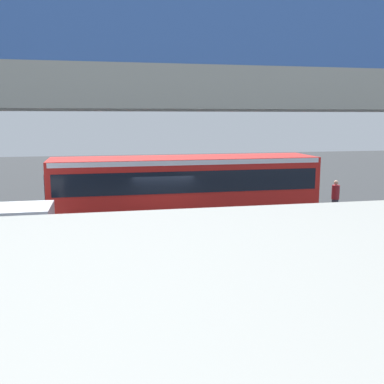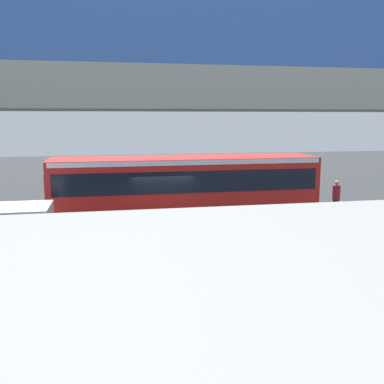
% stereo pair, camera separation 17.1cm
% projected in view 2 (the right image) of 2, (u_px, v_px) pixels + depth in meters
% --- Properties ---
extents(ground, '(80.00, 80.00, 0.00)m').
position_uv_depth(ground, '(161.00, 232.00, 19.09)').
color(ground, '#2D3033').
extents(city_bus, '(11.54, 2.85, 3.15)m').
position_uv_depth(city_bus, '(185.00, 186.00, 19.51)').
color(city_bus, red).
rests_on(city_bus, ground).
extents(pedestrian, '(0.38, 0.38, 1.79)m').
position_uv_depth(pedestrian, '(336.00, 199.00, 21.96)').
color(pedestrian, '#2D2D38').
rests_on(pedestrian, ground).
extents(traffic_sign, '(0.08, 0.60, 2.80)m').
position_uv_depth(traffic_sign, '(142.00, 177.00, 22.28)').
color(traffic_sign, slate).
rests_on(traffic_sign, ground).
extents(lane_dash_leftmost, '(2.00, 0.20, 0.01)m').
position_uv_depth(lane_dash_leftmost, '(312.00, 214.00, 22.63)').
color(lane_dash_leftmost, silver).
rests_on(lane_dash_leftmost, ground).
extents(lane_dash_left, '(2.00, 0.20, 0.01)m').
position_uv_depth(lane_dash_left, '(237.00, 217.00, 21.86)').
color(lane_dash_left, silver).
rests_on(lane_dash_left, ground).
extents(lane_dash_centre, '(2.00, 0.20, 0.01)m').
position_uv_depth(lane_dash_centre, '(156.00, 221.00, 21.09)').
color(lane_dash_centre, silver).
rests_on(lane_dash_centre, ground).
extents(lane_dash_right, '(2.00, 0.20, 0.01)m').
position_uv_depth(lane_dash_right, '(69.00, 225.00, 20.32)').
color(lane_dash_right, silver).
rests_on(lane_dash_right, ground).
extents(pedestrian_overpass, '(31.47, 2.60, 6.56)m').
position_uv_depth(pedestrian_overpass, '(261.00, 115.00, 6.64)').
color(pedestrian_overpass, gray).
rests_on(pedestrian_overpass, ground).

